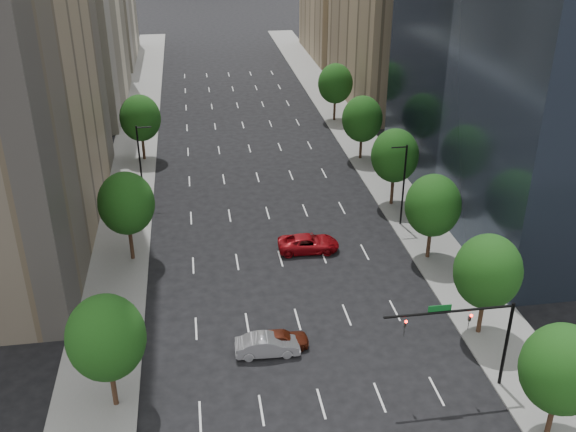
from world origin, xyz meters
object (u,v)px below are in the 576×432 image
traffic_signal (475,329)px  car_silver (267,345)px  car_red_far (308,243)px  car_maroon (280,339)px

traffic_signal → car_silver: traffic_signal is taller
car_silver → car_red_far: size_ratio=0.83×
car_red_far → car_maroon: bearing=164.0°
traffic_signal → car_silver: bearing=156.2°
car_silver → car_maroon: bearing=-57.9°
car_maroon → car_silver: bearing=119.8°
traffic_signal → car_red_far: size_ratio=1.53×
traffic_signal → car_red_far: 22.87m
traffic_signal → car_maroon: bearing=152.3°
car_silver → car_red_far: car_red_far is taller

